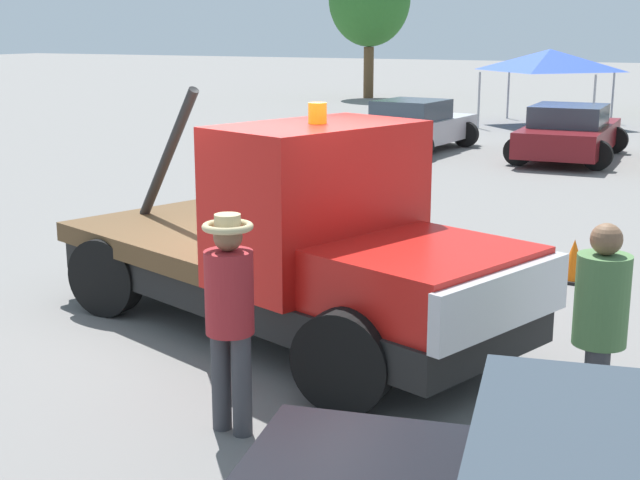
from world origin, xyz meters
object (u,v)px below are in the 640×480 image
Objects in this scene: person_near_truck at (600,323)px; person_at_hood at (230,306)px; parked_car_silver at (414,126)px; traffic_cone at (574,262)px; canopy_tent_blue at (550,60)px; tow_truck at (300,250)px; parked_car_maroon at (569,133)px.

person_near_truck reaches higher than person_at_hood.
traffic_cone is at bearing -144.66° from parked_car_silver.
canopy_tent_blue is 19.16m from traffic_cone.
parked_car_silver is 8.16m from canopy_tent_blue.
canopy_tent_blue is at bearing 114.86° from tow_truck.
person_near_truck is 23.90m from canopy_tent_blue.
parked_car_maroon is at bearing -80.96° from parked_car_silver.
traffic_cone is (2.27, -10.95, -0.39)m from parked_car_maroon.
traffic_cone is (4.49, -18.53, -1.87)m from canopy_tent_blue.
parked_car_maroon is 1.28× the size of canopy_tent_blue.
tow_truck is 10.72× the size of traffic_cone.
parked_car_maroon is at bearing -170.88° from person_at_hood.
tow_truck is 3.39m from person_near_truck.
parked_car_silver is (-4.63, 16.31, -0.40)m from person_at_hood.
tow_truck is at bearing -121.24° from traffic_cone.
person_near_truck is at bearing -170.00° from parked_car_maroon.
person_at_hood is 3.22× the size of traffic_cone.
parked_car_silver is 3.94m from parked_car_maroon.
canopy_tent_blue is at bearing 14.34° from parked_car_maroon.
person_at_hood reaches higher than parked_car_silver.
tow_truck is at bearing -158.60° from parked_car_silver.
tow_truck reaches higher than person_near_truck.
tow_truck is 3.32× the size of person_near_truck.
person_at_hood is 16.59m from parked_car_maroon.
parked_car_silver is (-4.10, 14.14, -0.30)m from tow_truck.
person_near_truck is at bearing -76.57° from canopy_tent_blue.
traffic_cone is (1.57, 5.62, -0.79)m from person_at_hood.
person_near_truck reaches higher than traffic_cone.
person_at_hood is 0.49× the size of canopy_tent_blue.
parked_car_silver is 1.20× the size of canopy_tent_blue.
tow_truck is 22.15m from canopy_tent_blue.
person_near_truck reaches higher than parked_car_silver.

